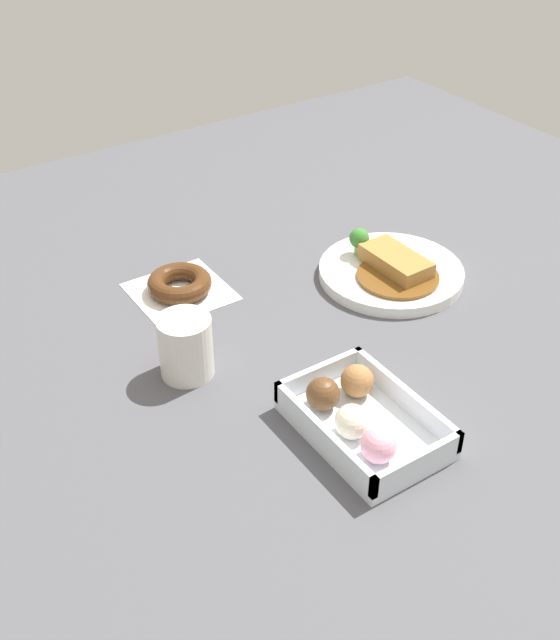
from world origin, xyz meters
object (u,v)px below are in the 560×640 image
object	(u,v)px
donut_box	(359,419)
coffee_mug	(186,347)
curry_plate	(391,270)
chocolate_ring_donut	(180,284)

from	to	relation	value
donut_box	coffee_mug	size ratio (longest dim) A/B	2.26
curry_plate	chocolate_ring_donut	world-z (taller)	curry_plate
curry_plate	donut_box	bearing A→B (deg)	-46.22
curry_plate	donut_box	world-z (taller)	curry_plate
curry_plate	chocolate_ring_donut	distance (m)	0.33
curry_plate	coffee_mug	world-z (taller)	coffee_mug
curry_plate	coffee_mug	xyz separation A→B (m)	(0.03, -0.38, 0.03)
curry_plate	donut_box	distance (m)	0.36
donut_box	coffee_mug	distance (m)	0.25
chocolate_ring_donut	coffee_mug	size ratio (longest dim) A/B	1.63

